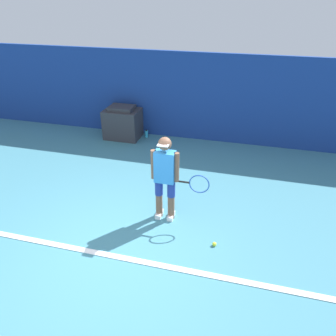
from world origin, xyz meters
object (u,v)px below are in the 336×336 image
object	(u,v)px
tennis_ball	(214,244)
covered_chair	(123,123)
water_bottle	(147,134)
tennis_player	(166,176)

from	to	relation	value
tennis_ball	covered_chair	xyz separation A→B (m)	(-3.03, 3.73, 0.39)
water_bottle	tennis_ball	bearing A→B (deg)	-58.21
covered_chair	tennis_ball	bearing A→B (deg)	-50.89
tennis_ball	water_bottle	bearing A→B (deg)	121.79
tennis_player	covered_chair	size ratio (longest dim) A/B	1.66
tennis_ball	covered_chair	size ratio (longest dim) A/B	0.07
tennis_player	water_bottle	xyz separation A→B (m)	(-1.47, 3.37, -0.76)
covered_chair	water_bottle	distance (m)	0.71
tennis_ball	tennis_player	bearing A→B (deg)	150.53
covered_chair	water_bottle	size ratio (longest dim) A/B	4.40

